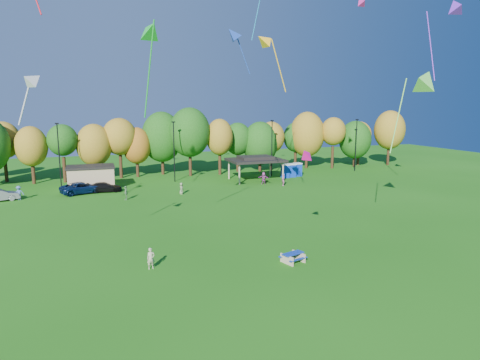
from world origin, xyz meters
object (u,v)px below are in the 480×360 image
object	(u,v)px
kite_flyer	(151,258)
car_d	(104,187)
picnic_table	(293,257)
car_c	(82,188)
porta_potties	(292,170)

from	to	relation	value
kite_flyer	car_d	bearing A→B (deg)	86.99
picnic_table	kite_flyer	xyz separation A→B (m)	(-10.08, 2.17, 0.35)
car_c	car_d	size ratio (longest dim) A/B	1.22
picnic_table	car_d	distance (m)	34.08
porta_potties	kite_flyer	bearing A→B (deg)	-129.63
kite_flyer	car_c	world-z (taller)	kite_flyer
picnic_table	car_d	bearing A→B (deg)	93.81
kite_flyer	car_c	distance (m)	30.00
picnic_table	car_c	distance (m)	35.14
picnic_table	car_d	world-z (taller)	car_d
porta_potties	picnic_table	world-z (taller)	porta_potties
porta_potties	car_d	distance (m)	29.19
picnic_table	kite_flyer	bearing A→B (deg)	150.57
porta_potties	kite_flyer	world-z (taller)	porta_potties
porta_potties	kite_flyer	distance (m)	42.14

